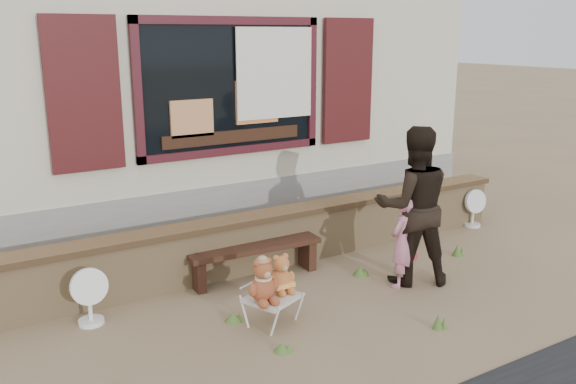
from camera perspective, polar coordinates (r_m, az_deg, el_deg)
ground at (r=6.59m, az=2.77°, el=-9.59°), size 80.00×80.00×0.00m
shopfront at (r=10.06m, az=-11.86°, el=10.36°), size 8.04×5.13×4.00m
brick_wall at (r=7.25m, az=-1.66°, el=-4.36°), size 7.10×0.36×0.67m
bench at (r=6.91m, az=-3.15°, el=-5.78°), size 1.58×0.42×0.40m
folding_chair at (r=5.88m, az=-1.51°, el=-9.94°), size 0.58×0.56×0.28m
teddy_bear_left at (r=5.68m, az=-2.39°, el=-8.19°), size 0.40×0.37×0.43m
teddy_bear_right at (r=5.89m, az=-0.69°, el=-7.54°), size 0.36×0.34×0.39m
child at (r=6.73m, az=10.72°, el=-4.62°), size 0.43×0.34×1.02m
adult at (r=6.77m, az=11.63°, el=-1.28°), size 1.06×0.98×1.76m
fan_left at (r=6.16m, az=-18.12°, el=-9.23°), size 0.36×0.24×0.58m
fan_right at (r=9.11m, az=16.95°, el=-1.42°), size 0.35×0.23×0.55m
grass_tufts at (r=6.56m, az=6.34°, el=-9.21°), size 4.57×1.55×0.15m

